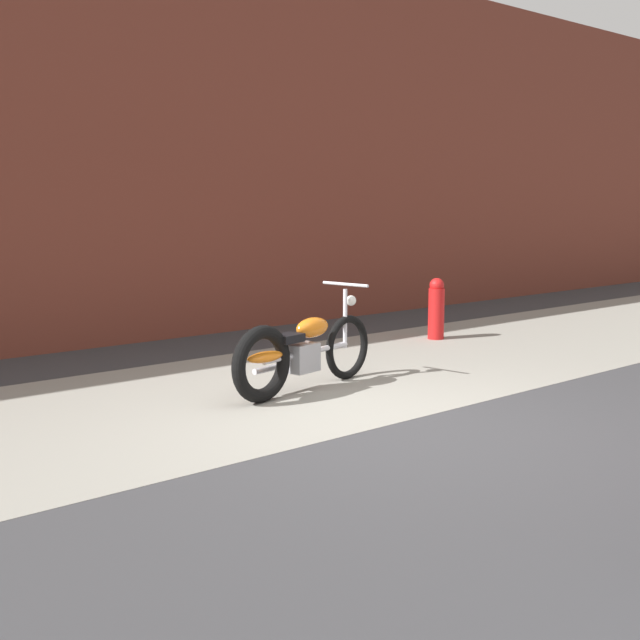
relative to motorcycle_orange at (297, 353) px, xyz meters
The scene contains 5 objects.
ground_plane 1.46m from the motorcycle_orange, 94.53° to the right, with size 80.00×80.00×0.00m, color #38383A.
sidewalk_slab 0.54m from the motorcycle_orange, 107.60° to the left, with size 36.00×3.50×0.01m, color gray.
brick_building_wall 4.46m from the motorcycle_orange, 91.67° to the left, with size 36.00×0.50×5.47m, color brown.
motorcycle_orange is the anchor object (origin of this frame).
fire_hydrant 3.58m from the motorcycle_orange, 20.01° to the left, with size 0.22×0.22×0.84m.
Camera 1 is at (-4.49, -4.54, 1.84)m, focal length 44.02 mm.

